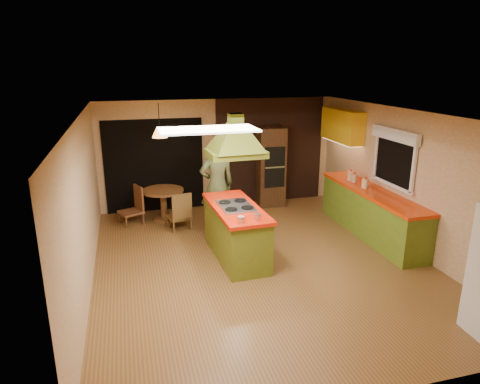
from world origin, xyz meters
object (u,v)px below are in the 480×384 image
object	(u,v)px
wall_oven	(271,167)
dining_table	(163,199)
man	(217,185)
canister_large	(351,176)
kitchen_island	(236,231)

from	to	relation	value
wall_oven	dining_table	distance (m)	2.64
man	canister_large	world-z (taller)	man
kitchen_island	wall_oven	xyz separation A→B (m)	(1.53, 2.63, 0.46)
wall_oven	dining_table	xyz separation A→B (m)	(-2.57, -0.37, -0.47)
kitchen_island	dining_table	distance (m)	2.48
wall_oven	canister_large	world-z (taller)	wall_oven
wall_oven	canister_large	bearing A→B (deg)	-47.93
wall_oven	canister_large	distance (m)	1.99
kitchen_island	man	xyz separation A→B (m)	(-0.05, 1.28, 0.49)
dining_table	canister_large	size ratio (longest dim) A/B	4.48
man	canister_large	distance (m)	2.82
kitchen_island	man	world-z (taller)	man
man	dining_table	world-z (taller)	man
dining_table	canister_large	bearing A→B (deg)	-17.39
kitchen_island	wall_oven	distance (m)	3.08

